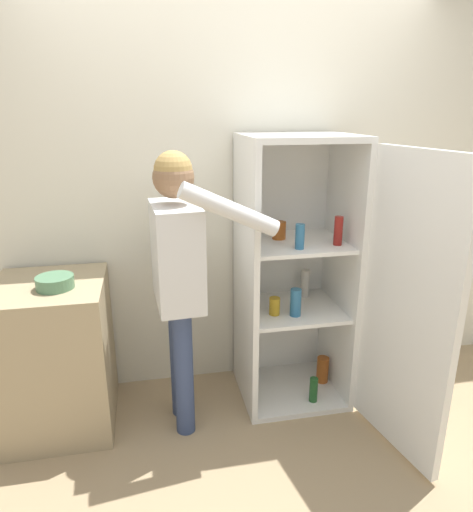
# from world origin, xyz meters

# --- Properties ---
(ground_plane) EXTENTS (12.00, 12.00, 0.00)m
(ground_plane) POSITION_xyz_m (0.00, 0.00, 0.00)
(ground_plane) COLOR tan
(wall_back) EXTENTS (7.00, 0.06, 2.55)m
(wall_back) POSITION_xyz_m (0.00, 0.98, 1.27)
(wall_back) COLOR silver
(wall_back) RESTS_ON ground_plane
(refrigerator) EXTENTS (0.81, 1.23, 1.68)m
(refrigerator) POSITION_xyz_m (0.43, 0.54, 0.83)
(refrigerator) COLOR white
(refrigerator) RESTS_ON ground_plane
(person) EXTENTS (0.64, 0.57, 1.62)m
(person) POSITION_xyz_m (-0.38, 0.47, 1.02)
(person) COLOR #384770
(person) RESTS_ON ground_plane
(counter) EXTENTS (0.61, 0.64, 0.89)m
(counter) POSITION_xyz_m (-1.10, 0.61, 0.45)
(counter) COLOR tan
(counter) RESTS_ON ground_plane
(bowl) EXTENTS (0.20, 0.20, 0.07)m
(bowl) POSITION_xyz_m (-1.04, 0.54, 0.93)
(bowl) COLOR #517F5B
(bowl) RESTS_ON counter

